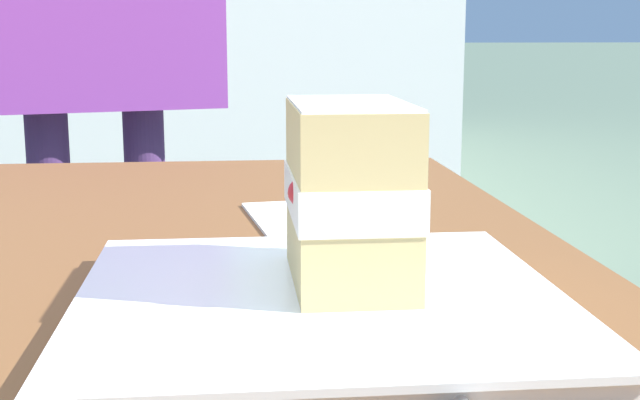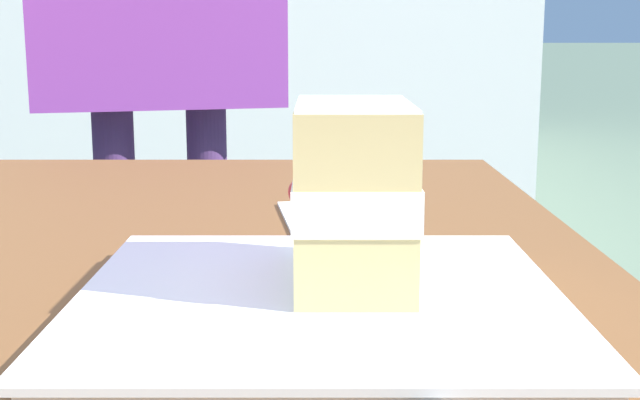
# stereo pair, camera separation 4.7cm
# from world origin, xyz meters

# --- Properties ---
(dessert_plate) EXTENTS (0.27, 0.27, 0.02)m
(dessert_plate) POSITION_xyz_m (-0.01, -0.23, 0.73)
(dessert_plate) COLOR white
(dessert_plate) RESTS_ON patio_table
(cake_slice) EXTENTS (0.12, 0.07, 0.10)m
(cake_slice) POSITION_xyz_m (0.01, -0.25, 0.79)
(cake_slice) COLOR #E0C17A
(cake_slice) RESTS_ON dessert_plate
(paper_napkin) EXTENTS (0.16, 0.11, 0.00)m
(paper_napkin) POSITION_xyz_m (0.24, -0.24, 0.73)
(paper_napkin) COLOR white
(paper_napkin) RESTS_ON patio_table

